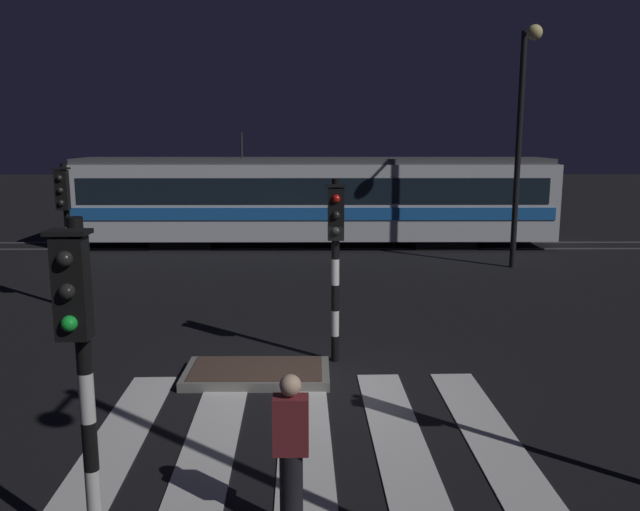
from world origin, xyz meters
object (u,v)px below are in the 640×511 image
(street_lamp_trackside_right, at_px, (523,120))
(tram, at_px, (313,199))
(traffic_light_kerb_mid_left, at_px, (79,345))
(pedestrian_waiting_at_kerb, at_px, (291,453))
(traffic_light_median_centre, at_px, (336,244))
(traffic_light_corner_far_left, at_px, (65,214))

(street_lamp_trackside_right, height_order, tram, street_lamp_trackside_right)
(traffic_light_kerb_mid_left, bearing_deg, pedestrian_waiting_at_kerb, 16.56)
(traffic_light_kerb_mid_left, height_order, street_lamp_trackside_right, street_lamp_trackside_right)
(traffic_light_median_centre, height_order, tram, tram)
(traffic_light_median_centre, height_order, street_lamp_trackside_right, street_lamp_trackside_right)
(tram, bearing_deg, traffic_light_median_centre, -88.00)
(traffic_light_corner_far_left, xyz_separation_m, tram, (5.67, 8.93, -0.51))
(traffic_light_kerb_mid_left, height_order, tram, tram)
(tram, height_order, pedestrian_waiting_at_kerb, tram)
(traffic_light_kerb_mid_left, distance_m, traffic_light_median_centre, 6.15)
(traffic_light_median_centre, relative_size, tram, 0.19)
(tram, bearing_deg, traffic_light_corner_far_left, -122.42)
(traffic_light_kerb_mid_left, distance_m, traffic_light_corner_far_left, 10.02)
(tram, bearing_deg, traffic_light_kerb_mid_left, -96.27)
(traffic_light_corner_far_left, relative_size, street_lamp_trackside_right, 0.48)
(traffic_light_median_centre, relative_size, street_lamp_trackside_right, 0.47)
(street_lamp_trackside_right, distance_m, pedestrian_waiting_at_kerb, 15.34)
(traffic_light_median_centre, bearing_deg, tram, 92.00)
(traffic_light_corner_far_left, bearing_deg, traffic_light_median_centre, -31.05)
(street_lamp_trackside_right, xyz_separation_m, pedestrian_waiting_at_kerb, (-6.37, -13.47, -3.63))
(street_lamp_trackside_right, distance_m, tram, 8.02)
(traffic_light_median_centre, xyz_separation_m, pedestrian_waiting_at_kerb, (-0.60, -5.09, -1.30))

